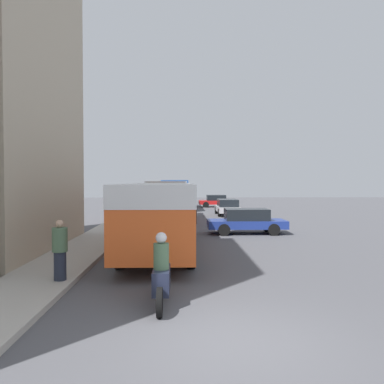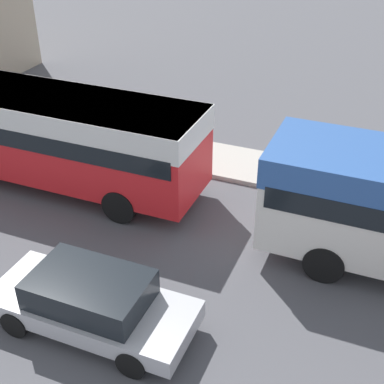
{
  "view_description": "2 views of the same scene",
  "coord_description": "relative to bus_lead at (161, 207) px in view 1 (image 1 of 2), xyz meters",
  "views": [
    {
      "loc": [
        -0.99,
        -6.64,
        2.91
      ],
      "look_at": [
        -0.06,
        26.82,
        1.94
      ],
      "focal_mm": 35.0,
      "sensor_mm": 36.0,
      "label": 1
    },
    {
      "loc": [
        9.9,
        30.42,
        8.68
      ],
      "look_at": [
        -1.64,
        25.66,
        0.92
      ],
      "focal_mm": 50.0,
      "sensor_mm": 36.0,
      "label": 2
    }
  ],
  "objects": [
    {
      "name": "bus_following",
      "position": [
        -0.09,
        11.76,
        0.06
      ],
      "size": [
        2.59,
        9.77,
        2.91
      ],
      "color": "red",
      "rests_on": "ground_plane"
    },
    {
      "name": "car_far_curb",
      "position": [
        4.46,
        4.86,
        -1.11
      ],
      "size": [
        4.3,
        1.78,
        1.38
      ],
      "rotation": [
        0.0,
        0.0,
        1.57
      ],
      "color": "navy",
      "rests_on": "ground_plane"
    },
    {
      "name": "bus_lead",
      "position": [
        0.0,
        0.0,
        0.0
      ],
      "size": [
        2.63,
        10.71,
        2.81
      ],
      "color": "#EA5B23",
      "rests_on": "ground_plane"
    },
    {
      "name": "bus_rear",
      "position": [
        -0.17,
        36.59,
        0.12
      ],
      "size": [
        2.59,
        9.06,
        3.02
      ],
      "color": "#2D8447",
      "rests_on": "ground_plane"
    },
    {
      "name": "pedestrian_walking_away",
      "position": [
        -2.52,
        -5.24,
        -0.84
      ],
      "size": [
        0.42,
        0.42,
        1.68
      ],
      "color": "#232838",
      "rests_on": "sidewalk"
    },
    {
      "name": "ground_plane",
      "position": [
        1.86,
        -9.05,
        -1.84
      ],
      "size": [
        120.0,
        120.0,
        0.0
      ],
      "primitive_type": "plane",
      "color": "#515156"
    },
    {
      "name": "pedestrian_near_curb",
      "position": [
        -2.69,
        23.45,
        -0.83
      ],
      "size": [
        0.37,
        0.37,
        1.69
      ],
      "color": "#232838",
      "rests_on": "sidewalk"
    },
    {
      "name": "car_crossing",
      "position": [
        4.75,
        26.26,
        -1.12
      ],
      "size": [
        3.85,
        1.82,
        1.36
      ],
      "rotation": [
        0.0,
        0.0,
        -1.57
      ],
      "color": "red",
      "rests_on": "ground_plane"
    },
    {
      "name": "bus_third_in_line",
      "position": [
        0.22,
        23.34,
        0.12
      ],
      "size": [
        2.6,
        9.19,
        3.01
      ],
      "color": "silver",
      "rests_on": "ground_plane"
    },
    {
      "name": "motorcycle_behind_lead",
      "position": [
        0.4,
        -7.0,
        -1.16
      ],
      "size": [
        0.38,
        2.24,
        1.73
      ],
      "color": "#1E2338",
      "rests_on": "ground_plane"
    },
    {
      "name": "car_distant",
      "position": [
        4.81,
        16.19,
        -1.12
      ],
      "size": [
        1.91,
        4.49,
        1.36
      ],
      "color": "#B7B7BC",
      "rests_on": "ground_plane"
    }
  ]
}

